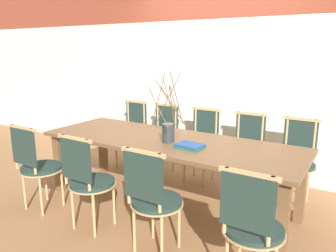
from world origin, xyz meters
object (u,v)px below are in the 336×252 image
at_px(dining_table, 168,147).
at_px(chair_near_center, 153,197).
at_px(vase_centerpiece, 168,130).
at_px(chair_far_center, 201,143).
at_px(book_stack, 190,146).

distance_m(dining_table, chair_near_center, 0.91).
bearing_deg(vase_centerpiece, chair_near_center, -66.83).
xyz_separation_m(chair_far_center, vase_centerpiece, (0.06, -0.89, 0.36)).
bearing_deg(chair_far_center, chair_near_center, 103.00).
relative_size(chair_far_center, vase_centerpiece, 1.28).
bearing_deg(vase_centerpiece, chair_far_center, 93.76).
relative_size(chair_near_center, vase_centerpiece, 1.28).
relative_size(dining_table, vase_centerpiece, 3.81).
xyz_separation_m(chair_near_center, book_stack, (-0.03, 0.68, 0.25)).
height_order(dining_table, book_stack, book_stack).
relative_size(dining_table, book_stack, 10.25).
distance_m(chair_near_center, chair_far_center, 1.68).
xyz_separation_m(vase_centerpiece, book_stack, (0.29, -0.06, -0.11)).
bearing_deg(chair_near_center, book_stack, 92.79).
relative_size(chair_near_center, chair_far_center, 1.00).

